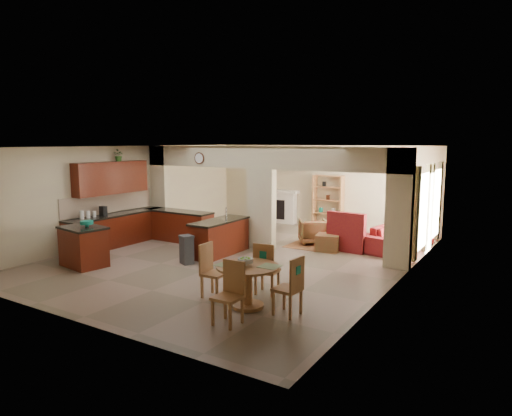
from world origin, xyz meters
The scene contains 39 objects.
floor centered at (0.00, 0.00, 0.00)m, with size 10.00×10.00×0.00m, color #776252.
ceiling centered at (0.00, 0.00, 2.80)m, with size 10.00×10.00×0.00m, color white.
wall_back centered at (0.00, 5.00, 1.40)m, with size 8.00×8.00×0.00m, color #C0AA8D.
wall_front centered at (0.00, -5.00, 1.40)m, with size 8.00×8.00×0.00m, color #C0AA8D.
wall_left centered at (-4.00, 0.00, 1.40)m, with size 10.00×10.00×0.00m, color #C0AA8D.
wall_right centered at (4.00, 0.00, 1.40)m, with size 10.00×10.00×0.00m, color #C0AA8D.
partition_left_pier centered at (-3.70, 1.00, 1.40)m, with size 0.60×0.25×2.80m, color #C0AA8D.
partition_center_pier centered at (0.00, 1.00, 1.10)m, with size 0.80×0.25×2.20m, color #C0AA8D.
partition_right_pier centered at (3.70, 1.00, 1.40)m, with size 0.60×0.25×2.80m, color #C0AA8D.
partition_header centered at (0.00, 1.00, 2.50)m, with size 8.00×0.25×0.60m, color #C0AA8D.
kitchen_counter centered at (-3.26, -0.25, 0.46)m, with size 2.52×3.29×1.48m.
upper_cabinets centered at (-3.82, -0.80, 1.92)m, with size 0.35×2.40×0.90m, color #450F08.
peninsula centered at (-0.60, -0.11, 0.46)m, with size 0.70×1.85×0.91m.
wall_clock centered at (-2.00, 0.85, 2.45)m, with size 0.34×0.34×0.03m, color #522C1B.
rug centered at (1.20, 2.10, 0.01)m, with size 1.60×1.30×0.01m, color #965F36.
fireplace centered at (-1.60, 4.83, 0.61)m, with size 1.60×0.35×1.20m.
shelving_unit centered at (0.35, 4.82, 0.90)m, with size 1.00×0.32×1.80m, color brown.
window_a centered at (3.97, 2.30, 1.20)m, with size 0.02×0.90×1.90m, color white.
window_b centered at (3.97, 4.00, 1.20)m, with size 0.02×0.90×1.90m, color white.
glazed_door centered at (3.97, 3.15, 1.05)m, with size 0.02×0.70×2.10m, color white.
drape_a_left centered at (3.93, 1.70, 1.20)m, with size 0.10×0.28×2.30m, color #3F2219.
drape_a_right centered at (3.93, 2.90, 1.20)m, with size 0.10×0.28×2.30m, color #3F2219.
drape_b_left centered at (3.93, 3.40, 1.20)m, with size 0.10×0.28×2.30m, color #3F2219.
drape_b_right centered at (3.93, 4.60, 1.20)m, with size 0.10×0.28×2.30m, color #3F2219.
ceiling_fan centered at (1.50, 3.00, 2.56)m, with size 1.00×1.00×0.10m, color white.
kitchen_island centered at (-2.66, -2.72, 0.48)m, with size 1.20×0.94×0.95m.
teal_bowl centered at (-2.57, -2.67, 1.02)m, with size 0.30×0.30×0.14m, color #128169.
trash_can centered at (-0.72, -1.28, 0.32)m, with size 0.30×0.26×0.64m, color #29292B.
dining_table centered at (2.11, -2.96, 0.51)m, with size 1.12×1.12×0.76m.
fruit_bowl centered at (2.07, -2.98, 0.84)m, with size 0.27×0.27×0.15m, color #64BE28.
sofa centered at (3.30, 2.90, 0.34)m, with size 0.92×2.36×0.69m, color maroon.
chaise centered at (2.11, 2.23, 0.21)m, with size 1.07×0.87×0.43m, color maroon.
armchair centered at (0.94, 2.34, 0.35)m, with size 0.76×0.78×0.71m, color maroon.
ottoman centered at (1.64, 1.77, 0.22)m, with size 0.61×0.61×0.44m, color maroon.
plant centered at (-3.82, -0.50, 2.54)m, with size 0.31×0.27×0.34m, color #1E4A13.
chair_north centered at (2.04, -2.23, 0.55)m, with size 0.48×0.48×1.02m.
chair_east centered at (2.96, -2.92, 0.55)m, with size 0.45×0.45×1.02m.
chair_south centered at (2.25, -3.70, 0.55)m, with size 0.42×0.43×1.02m.
chair_west centered at (1.19, -2.84, 0.55)m, with size 0.44×0.44×1.02m.
Camera 1 is at (6.33, -9.52, 2.94)m, focal length 32.00 mm.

